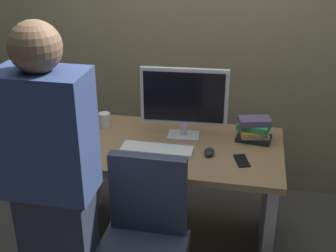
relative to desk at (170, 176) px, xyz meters
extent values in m
plane|color=#4C4742|center=(0.00, 0.00, -0.50)|extent=(9.00, 9.00, 0.00)
cube|color=#93704C|center=(0.00, 0.00, 0.21)|extent=(1.38, 0.76, 0.04)
cube|color=#B2B2B7|center=(-0.63, 0.00, -0.16)|extent=(0.06, 0.68, 0.69)
cube|color=#B2B2B7|center=(0.63, 0.00, -0.16)|extent=(0.06, 0.68, 0.69)
cube|color=#33384C|center=(-0.01, -0.54, 0.22)|extent=(0.40, 0.06, 0.44)
cube|color=navy|center=(-0.40, -0.79, 0.64)|extent=(0.40, 0.24, 0.58)
sphere|color=brown|center=(-0.40, -0.79, 1.03)|extent=(0.22, 0.22, 0.22)
cube|color=silver|center=(0.07, 0.13, 0.24)|extent=(0.21, 0.15, 0.02)
cube|color=silver|center=(0.07, 0.13, 0.28)|extent=(0.04, 0.03, 0.08)
cube|color=silver|center=(0.07, 0.13, 0.50)|extent=(0.54, 0.06, 0.36)
cube|color=black|center=(0.07, 0.11, 0.50)|extent=(0.50, 0.04, 0.32)
cube|color=white|center=(-0.06, -0.09, 0.24)|extent=(0.43, 0.13, 0.02)
ellipsoid|color=black|center=(0.25, -0.08, 0.24)|extent=(0.06, 0.10, 0.03)
cylinder|color=silver|center=(-0.42, -0.19, 0.27)|extent=(0.06, 0.06, 0.09)
cylinder|color=white|center=(-0.48, 0.18, 0.28)|extent=(0.08, 0.08, 0.10)
cube|color=black|center=(0.51, 0.16, 0.24)|extent=(0.23, 0.17, 0.03)
cube|color=white|center=(0.51, 0.17, 0.27)|extent=(0.19, 0.16, 0.03)
cube|color=gold|center=(0.50, 0.16, 0.29)|extent=(0.18, 0.17, 0.02)
cube|color=#338C59|center=(0.50, 0.17, 0.32)|extent=(0.22, 0.17, 0.04)
cube|color=#594C72|center=(0.50, 0.16, 0.36)|extent=(0.22, 0.16, 0.04)
cube|color=black|center=(0.45, -0.12, 0.23)|extent=(0.11, 0.16, 0.01)
camera|label=1|loc=(0.47, -2.43, 1.50)|focal=48.19mm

